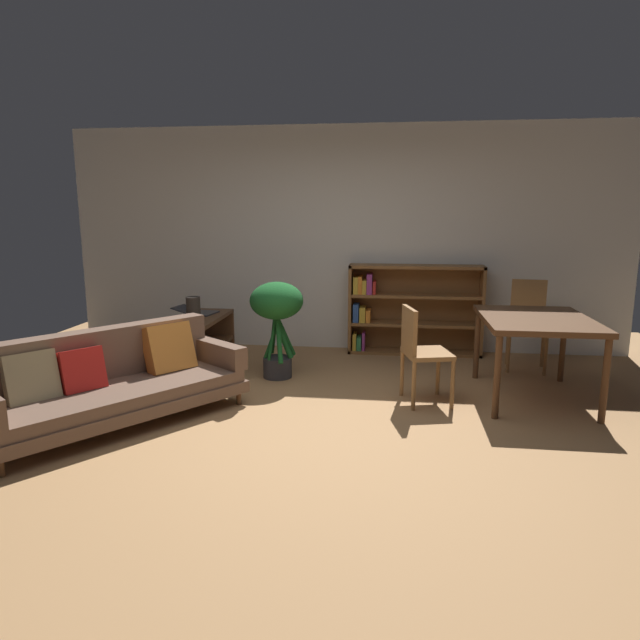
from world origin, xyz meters
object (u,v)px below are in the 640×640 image
object	(u,v)px
open_laptop	(197,312)
bookshelf	(408,309)
media_console	(201,343)
dining_table	(536,325)
dining_chair_near	(420,349)
desk_speaker	(193,309)
dining_chair_far	(528,319)
fabric_couch	(111,381)
potted_floor_plant	(277,311)

from	to	relation	value
open_laptop	bookshelf	world-z (taller)	bookshelf
media_console	dining_table	distance (m)	3.44
dining_table	bookshelf	distance (m)	1.92
media_console	dining_chair_near	bearing A→B (deg)	-20.45
desk_speaker	dining_table	world-z (taller)	desk_speaker
open_laptop	dining_chair_far	distance (m)	3.64
dining_chair_far	bookshelf	bearing A→B (deg)	157.42
desk_speaker	bookshelf	xyz separation A→B (m)	(2.24, 1.19, -0.15)
desk_speaker	dining_chair_near	size ratio (longest dim) A/B	0.30
dining_chair_near	dining_table	bearing A→B (deg)	13.99
fabric_couch	media_console	xyz separation A→B (m)	(0.18, 1.64, -0.07)
fabric_couch	dining_chair_far	distance (m)	4.25
dining_table	dining_chair_near	size ratio (longest dim) A/B	1.44
media_console	potted_floor_plant	world-z (taller)	potted_floor_plant
desk_speaker	dining_table	distance (m)	3.36
desk_speaker	dining_chair_far	xyz separation A→B (m)	(3.51, 0.66, -0.14)
dining_table	dining_chair_near	xyz separation A→B (m)	(-1.03, -0.26, -0.18)
potted_floor_plant	open_laptop	bearing A→B (deg)	155.04
potted_floor_plant	dining_table	world-z (taller)	potted_floor_plant
open_laptop	desk_speaker	world-z (taller)	desk_speaker
desk_speaker	dining_chair_near	distance (m)	2.40
dining_chair_near	potted_floor_plant	bearing A→B (deg)	157.11
potted_floor_plant	desk_speaker	bearing A→B (deg)	177.75
potted_floor_plant	bookshelf	xyz separation A→B (m)	(1.35, 1.23, -0.16)
media_console	bookshelf	xyz separation A→B (m)	(2.25, 0.96, 0.27)
dining_chair_near	open_laptop	bearing A→B (deg)	156.24
dining_chair_near	bookshelf	size ratio (longest dim) A/B	0.55
dining_table	dining_chair_near	distance (m)	1.08
media_console	potted_floor_plant	size ratio (longest dim) A/B	1.10
dining_chair_near	bookshelf	distance (m)	1.82
potted_floor_plant	dining_chair_near	size ratio (longest dim) A/B	1.15
desk_speaker	dining_chair_far	distance (m)	3.58
bookshelf	dining_chair_near	bearing A→B (deg)	-87.83
dining_table	bookshelf	world-z (taller)	bookshelf
open_laptop	dining_chair_near	world-z (taller)	dining_chair_near
potted_floor_plant	dining_table	bearing A→B (deg)	-7.92
media_console	open_laptop	bearing A→B (deg)	117.11
media_console	dining_chair_far	bearing A→B (deg)	6.91
potted_floor_plant	dining_table	xyz separation A→B (m)	(2.45, -0.34, -0.01)
potted_floor_plant	dining_chair_far	bearing A→B (deg)	14.90
open_laptop	bookshelf	bearing A→B (deg)	17.75
fabric_couch	potted_floor_plant	world-z (taller)	potted_floor_plant
open_laptop	dining_chair_far	bearing A→B (deg)	3.56
dining_chair_far	media_console	bearing A→B (deg)	-173.09
dining_table	dining_chair_near	world-z (taller)	dining_chair_near
dining_table	bookshelf	xyz separation A→B (m)	(-1.10, 1.57, -0.14)
desk_speaker	potted_floor_plant	world-z (taller)	potted_floor_plant
open_laptop	bookshelf	distance (m)	2.48
desk_speaker	dining_chair_near	xyz separation A→B (m)	(2.31, -0.63, -0.19)
fabric_couch	potted_floor_plant	size ratio (longest dim) A/B	2.15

